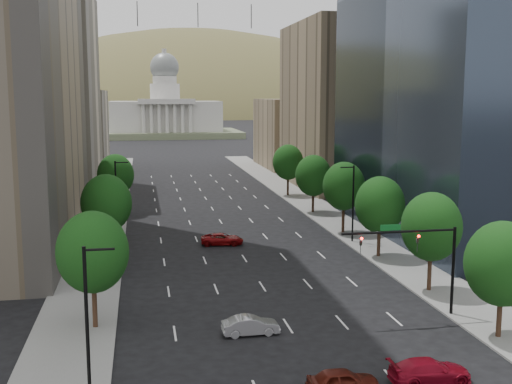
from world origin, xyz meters
TOP-DOWN VIEW (x-y plane):
  - sidewalk_left at (-15.50, 60.00)m, footprint 6.00×200.00m
  - sidewalk_right at (15.50, 60.00)m, footprint 6.00×200.00m
  - midrise_cream_left at (-25.00, 103.00)m, footprint 14.00×30.00m
  - filler_left at (-25.00, 136.00)m, footprint 14.00×26.00m
  - parking_tan_right at (25.00, 100.00)m, footprint 14.00×30.00m
  - filler_right at (25.00, 133.00)m, footprint 14.00×26.00m
  - tree_right_0 at (14.00, 25.00)m, footprint 5.20×5.20m
  - tree_right_1 at (14.00, 36.00)m, footprint 5.20×5.20m
  - tree_right_2 at (14.00, 48.00)m, footprint 5.20×5.20m
  - tree_right_3 at (14.00, 60.00)m, footprint 5.20×5.20m
  - tree_right_4 at (14.00, 74.00)m, footprint 5.20×5.20m
  - tree_right_5 at (14.00, 90.00)m, footprint 5.20×5.20m
  - tree_left_0 at (-14.00, 32.00)m, footprint 5.20×5.20m
  - tree_left_1 at (-14.00, 52.00)m, footprint 5.20×5.20m
  - tree_left_2 at (-14.00, 78.00)m, footprint 5.20×5.20m
  - streetlight_rn at (13.44, 55.00)m, footprint 1.70×0.20m
  - streetlight_ls at (-13.44, 20.00)m, footprint 1.70×0.20m
  - streetlight_ln at (-13.44, 65.00)m, footprint 1.70×0.20m
  - traffic_signal at (10.53, 30.00)m, footprint 9.12×0.40m
  - capitol at (0.00, 249.71)m, footprint 60.00×40.00m
  - foothills at (34.67, 599.39)m, footprint 720.00×413.00m
  - car_red_near at (6.15, 19.36)m, footprint 4.96×2.02m
  - car_maroon at (0.67, 19.01)m, footprint 4.20×1.72m
  - car_silver at (-3.02, 28.82)m, footprint 4.16×1.57m
  - car_red_far at (-1.50, 56.56)m, footprint 5.09×2.85m

SIDE VIEW (x-z plane):
  - foothills at x=34.67m, z-range -169.28..93.72m
  - sidewalk_left at x=-15.50m, z-range 0.00..0.15m
  - sidewalk_right at x=15.50m, z-range 0.00..0.15m
  - car_red_far at x=-1.50m, z-range 0.00..1.34m
  - car_silver at x=-3.02m, z-range 0.00..1.35m
  - car_maroon at x=0.67m, z-range 0.00..1.42m
  - car_red_near at x=6.15m, z-range 0.00..1.44m
  - streetlight_rn at x=13.44m, z-range 0.34..9.34m
  - streetlight_ls at x=-13.44m, z-range 0.34..9.34m
  - streetlight_ln at x=-13.44m, z-range 0.34..9.34m
  - traffic_signal at x=10.53m, z-range 1.49..8.86m
  - tree_right_0 at x=14.00m, z-range 1.19..9.58m
  - tree_right_4 at x=14.00m, z-range 1.23..9.69m
  - tree_right_2 at x=14.00m, z-range 1.30..9.91m
  - tree_left_2 at x=-14.00m, z-range 1.34..10.02m
  - tree_right_1 at x=14.00m, z-range 1.37..10.12m
  - tree_right_5 at x=14.00m, z-range 1.37..10.12m
  - tree_left_0 at x=-14.00m, z-range 1.37..10.12m
  - tree_right_3 at x=14.00m, z-range 1.44..10.34m
  - tree_left_1 at x=-14.00m, z-range 1.48..10.45m
  - filler_right at x=25.00m, z-range 0.00..16.00m
  - capitol at x=0.00m, z-range -9.02..26.18m
  - filler_left at x=-25.00m, z-range 0.00..18.00m
  - parking_tan_right at x=25.00m, z-range 0.00..30.00m
  - midrise_cream_left at x=-25.00m, z-range 0.00..35.00m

